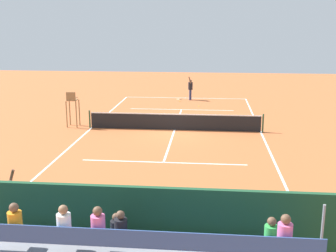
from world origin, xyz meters
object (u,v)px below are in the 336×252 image
object	(u,v)px
tennis_net	(175,122)
line_judge	(11,201)
bleacher_stand	(123,250)
tennis_ball_near	(199,106)
tennis_ball_far	(180,101)
equipment_bag	(141,239)
umpire_chair	(72,105)
courtside_bench	(195,227)
tennis_player	(190,88)
tennis_racket	(178,99)

from	to	relation	value
tennis_net	line_judge	bearing A→B (deg)	73.93
bleacher_stand	tennis_ball_near	distance (m)	22.77
tennis_ball_near	tennis_net	bearing A→B (deg)	80.57
bleacher_stand	tennis_ball_far	distance (m)	24.73
equipment_bag	tennis_ball_near	distance (m)	20.75
umpire_chair	tennis_ball_near	size ratio (longest dim) A/B	32.42
courtside_bench	tennis_ball_near	size ratio (longest dim) A/B	27.27
umpire_chair	tennis_ball_far	bearing A→B (deg)	-122.74
tennis_player	tennis_ball_far	distance (m)	1.51
bleacher_stand	tennis_player	distance (m)	25.52
bleacher_stand	tennis_racket	distance (m)	25.69
tennis_ball_far	line_judge	world-z (taller)	line_judge
tennis_player	tennis_ball_far	bearing A→B (deg)	45.21
equipment_bag	tennis_racket	xyz separation A→B (m)	(0.71, -23.66, -0.16)
tennis_player	tennis_ball_far	xyz separation A→B (m)	(0.81, 0.81, -0.98)
courtside_bench	tennis_player	bearing A→B (deg)	-87.00
tennis_net	line_judge	xyz separation A→B (m)	(3.76, 13.06, 0.51)
tennis_racket	line_judge	distance (m)	23.57
tennis_net	line_judge	size ratio (longest dim) A/B	5.35
tennis_ball_near	line_judge	xyz separation A→B (m)	(4.98, 20.39, 0.98)
bleacher_stand	tennis_player	world-z (taller)	bleacher_stand
line_judge	umpire_chair	bearing A→B (deg)	-79.61
umpire_chair	tennis_racket	bearing A→B (deg)	-119.39
tennis_ball_far	line_judge	distance (m)	22.65
courtside_bench	line_judge	bearing A→B (deg)	-2.18
tennis_ball_near	tennis_player	bearing A→B (deg)	-74.58
bleacher_stand	courtside_bench	world-z (taller)	bleacher_stand
umpire_chair	line_judge	distance (m)	13.51
tennis_racket	tennis_ball_far	world-z (taller)	tennis_ball_far
equipment_bag	tennis_player	size ratio (longest dim) A/B	0.47
bleacher_stand	equipment_bag	size ratio (longest dim) A/B	10.07
courtside_bench	tennis_player	xyz separation A→B (m)	(1.23, -23.39, 0.46)
umpire_chair	tennis_ball_near	bearing A→B (deg)	-136.24
equipment_bag	tennis_net	bearing A→B (deg)	-89.31
tennis_net	umpire_chair	distance (m)	6.26
umpire_chair	tennis_ball_far	size ratio (longest dim) A/B	32.42
tennis_player	equipment_bag	bearing A→B (deg)	89.30
bleacher_stand	courtside_bench	xyz separation A→B (m)	(-1.61, -2.13, -0.41)
courtside_bench	tennis_racket	bearing A→B (deg)	-84.62
tennis_net	umpire_chair	size ratio (longest dim) A/B	4.81
equipment_bag	tennis_ball_far	size ratio (longest dim) A/B	13.64
tennis_racket	line_judge	world-z (taller)	line_judge
equipment_bag	tennis_racket	distance (m)	23.67
umpire_chair	tennis_ball_near	distance (m)	10.35
tennis_racket	tennis_ball_far	xyz separation A→B (m)	(-0.19, 0.95, 0.02)
line_judge	courtside_bench	bearing A→B (deg)	177.82
umpire_chair	equipment_bag	xyz separation A→B (m)	(-6.36, 13.62, -1.13)
equipment_bag	tennis_ball_far	distance (m)	22.72
tennis_net	tennis_ball_near	world-z (taller)	tennis_net
tennis_ball_near	courtside_bench	bearing A→B (deg)	91.27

